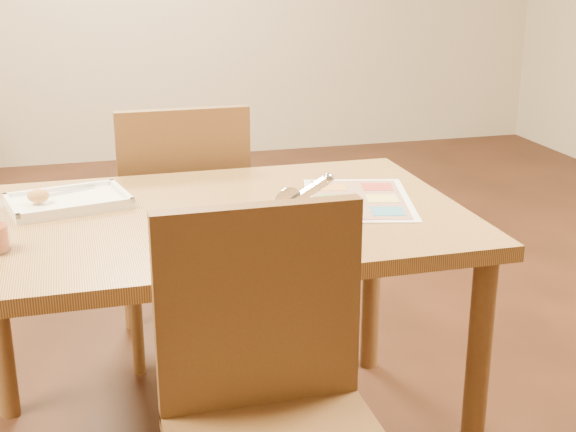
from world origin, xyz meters
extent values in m
cube|color=#A78443|center=(0.00, 0.00, 0.70)|extent=(1.30, 0.85, 0.04)
cylinder|color=brown|center=(0.59, -0.36, 0.34)|extent=(0.06, 0.06, 0.68)
cylinder|color=brown|center=(0.59, 0.36, 0.34)|extent=(0.06, 0.06, 0.68)
cube|color=brown|center=(0.00, -0.51, 0.68)|extent=(0.42, 0.04, 0.45)
cube|color=brown|center=(0.00, 0.70, 0.45)|extent=(0.42, 0.42, 0.04)
cube|color=brown|center=(0.00, 0.51, 0.68)|extent=(0.42, 0.04, 0.45)
cylinder|color=white|center=(0.14, -0.22, 0.73)|extent=(0.28, 0.28, 0.01)
cylinder|color=#D8924A|center=(0.15, -0.22, 0.74)|extent=(0.24, 0.24, 0.01)
cylinder|color=#F5D985|center=(0.15, -0.22, 0.75)|extent=(0.21, 0.21, 0.01)
torus|color=#D8924A|center=(0.15, -0.22, 0.75)|extent=(0.26, 0.26, 0.04)
cylinder|color=silver|center=(0.15, -0.20, 0.79)|extent=(0.08, 0.03, 0.09)
cube|color=silver|center=(0.20, -0.18, 0.81)|extent=(0.12, 0.06, 0.06)
cube|color=white|center=(-0.36, 0.16, 0.73)|extent=(0.34, 0.27, 0.02)
cube|color=silver|center=(-0.36, 0.16, 0.74)|extent=(0.14, 0.07, 0.00)
ellipsoid|color=#B38140|center=(-0.43, 0.15, 0.76)|extent=(0.06, 0.05, 0.04)
cube|color=white|center=(0.40, 0.01, 0.72)|extent=(0.37, 0.45, 0.00)
camera|label=1|loc=(-0.33, -1.95, 1.37)|focal=50.00mm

